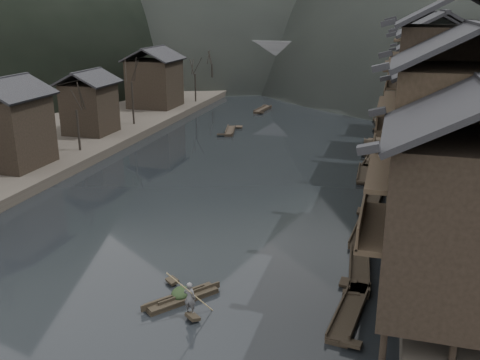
% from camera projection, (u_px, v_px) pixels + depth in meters
% --- Properties ---
extents(water, '(300.00, 300.00, 0.00)m').
position_uv_depth(water, '(172.00, 243.00, 36.48)').
color(water, black).
rests_on(water, ground).
extents(left_bank, '(40.00, 200.00, 1.20)m').
position_uv_depth(left_bank, '(64.00, 106.00, 82.04)').
color(left_bank, '#2D2823').
rests_on(left_bank, ground).
extents(stilt_houses, '(9.00, 67.60, 16.64)m').
position_uv_depth(stilt_houses, '(438.00, 82.00, 46.64)').
color(stilt_houses, black).
rests_on(stilt_houses, ground).
extents(left_houses, '(8.10, 53.20, 8.73)m').
position_uv_depth(left_houses, '(69.00, 99.00, 58.48)').
color(left_houses, black).
rests_on(left_houses, left_bank).
extents(bare_trees, '(3.83, 73.83, 7.65)m').
position_uv_depth(bare_trees, '(111.00, 90.00, 60.11)').
color(bare_trees, black).
rests_on(bare_trees, left_bank).
extents(moored_sampans, '(2.88, 72.87, 0.47)m').
position_uv_depth(moored_sampans, '(375.00, 152.00, 58.18)').
color(moored_sampans, black).
rests_on(moored_sampans, water).
extents(midriver_boats, '(8.87, 40.82, 0.45)m').
position_uv_depth(midriver_boats, '(286.00, 105.00, 84.78)').
color(midriver_boats, black).
rests_on(midriver_boats, water).
extents(stone_bridge, '(40.00, 6.00, 9.00)m').
position_uv_depth(stone_bridge, '(322.00, 62.00, 100.54)').
color(stone_bridge, '#4C4C4F').
rests_on(stone_bridge, ground).
extents(hero_sampan, '(3.44, 4.10, 0.43)m').
position_uv_depth(hero_sampan, '(182.00, 298.00, 29.26)').
color(hero_sampan, black).
rests_on(hero_sampan, water).
extents(cargo_heap, '(1.01, 1.32, 0.61)m').
position_uv_depth(cargo_heap, '(180.00, 287.00, 29.28)').
color(cargo_heap, black).
rests_on(cargo_heap, hero_sampan).
extents(boatman, '(0.68, 0.47, 1.78)m').
position_uv_depth(boatman, '(190.00, 294.00, 27.49)').
color(boatman, '#4C4C4E').
rests_on(boatman, hero_sampan).
extents(bamboo_pole, '(1.94, 2.25, 3.36)m').
position_uv_depth(bamboo_pole, '(192.00, 249.00, 26.63)').
color(bamboo_pole, '#8C7A51').
rests_on(bamboo_pole, boatman).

